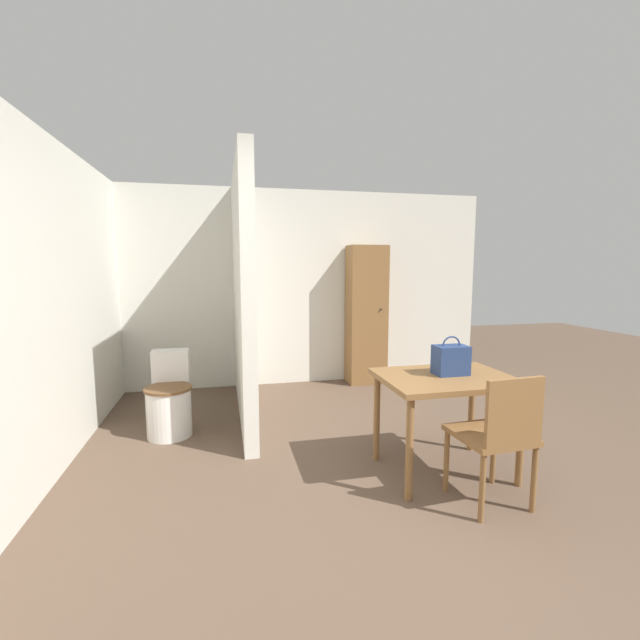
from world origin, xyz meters
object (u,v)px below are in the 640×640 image
(dining_table, at_px, (446,388))
(wooden_cabinet, at_px, (366,315))
(wooden_chair, at_px, (498,433))
(toilet, at_px, (169,402))
(handbag, at_px, (451,360))

(dining_table, xyz_separation_m, wooden_cabinet, (0.25, 2.51, 0.25))
(dining_table, bearing_deg, wooden_cabinet, 84.43)
(wooden_chair, bearing_deg, dining_table, 96.33)
(dining_table, xyz_separation_m, toilet, (-2.09, 1.23, -0.34))
(dining_table, distance_m, wooden_cabinet, 2.54)
(wooden_chair, xyz_separation_m, wooden_cabinet, (0.16, 3.01, 0.41))
(handbag, xyz_separation_m, wooden_cabinet, (0.19, 2.48, 0.05))
(dining_table, bearing_deg, handbag, 34.48)
(toilet, xyz_separation_m, wooden_cabinet, (2.33, 1.28, 0.60))
(handbag, height_order, wooden_cabinet, wooden_cabinet)
(toilet, distance_m, wooden_cabinet, 2.73)
(handbag, relative_size, wooden_cabinet, 0.16)
(wooden_chair, bearing_deg, toilet, 137.80)
(handbag, distance_m, wooden_cabinet, 2.48)
(dining_table, distance_m, handbag, 0.22)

